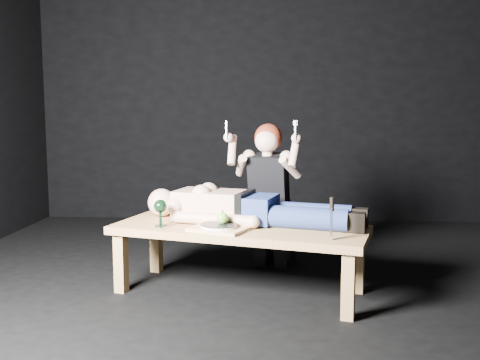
% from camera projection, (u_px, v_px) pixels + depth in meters
% --- Properties ---
extents(ground, '(5.00, 5.00, 0.00)m').
position_uv_depth(ground, '(258.00, 292.00, 3.58)').
color(ground, black).
rests_on(ground, ground).
extents(back_wall, '(5.00, 0.00, 5.00)m').
position_uv_depth(back_wall, '(266.00, 85.00, 5.88)').
color(back_wall, black).
rests_on(back_wall, ground).
extents(table, '(1.77, 1.04, 0.45)m').
position_uv_depth(table, '(239.00, 259.00, 3.56)').
color(table, tan).
rests_on(table, ground).
extents(lying_man, '(1.67, 0.89, 0.25)m').
position_uv_depth(lying_man, '(253.00, 204.00, 3.63)').
color(lying_man, '#DEAC91').
rests_on(lying_man, table).
extents(kneeling_woman, '(0.76, 0.82, 1.15)m').
position_uv_depth(kneeling_woman, '(271.00, 195.00, 4.08)').
color(kneeling_woman, black).
rests_on(kneeling_woman, ground).
extents(serving_tray, '(0.42, 0.37, 0.02)m').
position_uv_depth(serving_tray, '(219.00, 229.00, 3.40)').
color(serving_tray, tan).
rests_on(serving_tray, table).
extents(plate, '(0.30, 0.30, 0.02)m').
position_uv_depth(plate, '(219.00, 226.00, 3.40)').
color(plate, white).
rests_on(plate, serving_tray).
extents(apple, '(0.08, 0.08, 0.08)m').
position_uv_depth(apple, '(222.00, 218.00, 3.40)').
color(apple, '#4A9E25').
rests_on(apple, plate).
extents(goblet, '(0.11, 0.11, 0.18)m').
position_uv_depth(goblet, '(160.00, 213.00, 3.52)').
color(goblet, black).
rests_on(goblet, table).
extents(fork_flat, '(0.09, 0.17, 0.01)m').
position_uv_depth(fork_flat, '(168.00, 226.00, 3.52)').
color(fork_flat, '#B2B2B7').
rests_on(fork_flat, table).
extents(knife_flat, '(0.10, 0.16, 0.01)m').
position_uv_depth(knife_flat, '(233.00, 231.00, 3.38)').
color(knife_flat, '#B2B2B7').
rests_on(knife_flat, table).
extents(spoon_flat, '(0.10, 0.16, 0.01)m').
position_uv_depth(spoon_flat, '(242.00, 229.00, 3.43)').
color(spoon_flat, '#B2B2B7').
rests_on(spoon_flat, table).
extents(carving_knife, '(0.04, 0.04, 0.25)m').
position_uv_depth(carving_knife, '(332.00, 219.00, 3.14)').
color(carving_knife, '#B2B2B7').
rests_on(carving_knife, table).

